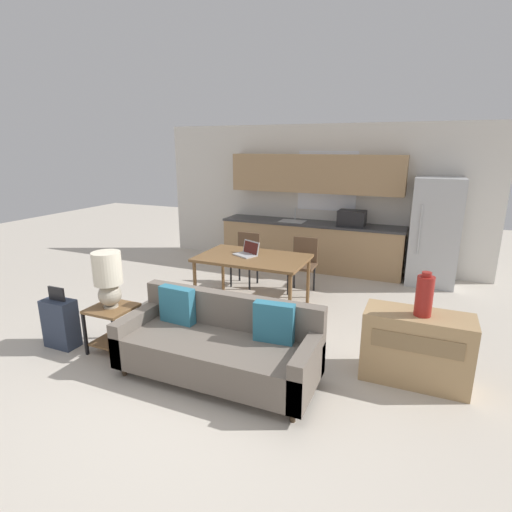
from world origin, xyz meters
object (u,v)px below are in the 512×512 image
at_px(refrigerator, 434,232).
at_px(credenza, 416,347).
at_px(dining_table, 253,261).
at_px(side_table, 113,321).
at_px(dining_chair_far_left, 246,256).
at_px(dining_chair_far_right, 303,262).
at_px(couch, 220,345).
at_px(laptop, 248,252).
at_px(vase, 424,295).
at_px(table_lamp, 108,277).
at_px(suitcase, 61,323).

bearing_deg(refrigerator, credenza, -92.04).
height_order(refrigerator, credenza, refrigerator).
bearing_deg(dining_table, side_table, -116.92).
xyz_separation_m(dining_table, dining_chair_far_left, (-0.50, 0.85, -0.20)).
bearing_deg(refrigerator, dining_chair_far_right, -146.51).
height_order(couch, laptop, laptop).
height_order(dining_table, side_table, dining_table).
height_order(vase, laptop, vase).
distance_m(table_lamp, credenza, 3.35).
relative_size(refrigerator, table_lamp, 2.80).
distance_m(side_table, vase, 3.36).
distance_m(dining_table, side_table, 2.11).
bearing_deg(dining_table, refrigerator, 41.77).
height_order(couch, dining_chair_far_right, dining_chair_far_right).
bearing_deg(side_table, suitcase, -164.76).
height_order(couch, credenza, couch).
bearing_deg(credenza, vase, -54.76).
bearing_deg(dining_table, table_lamp, -117.18).
relative_size(couch, suitcase, 2.75).
bearing_deg(laptop, credenza, -2.04).
relative_size(table_lamp, dining_chair_far_left, 0.73).
height_order(table_lamp, dining_chair_far_right, table_lamp).
bearing_deg(credenza, table_lamp, -167.80).
relative_size(couch, laptop, 5.12).
relative_size(side_table, dining_chair_far_right, 0.61).
distance_m(dining_chair_far_right, laptop, 1.07).
height_order(table_lamp, dining_chair_far_left, table_lamp).
xyz_separation_m(dining_chair_far_right, suitcase, (-2.07, -2.91, -0.20)).
height_order(credenza, dining_chair_far_right, dining_chair_far_right).
height_order(refrigerator, couch, refrigerator).
bearing_deg(dining_chair_far_left, credenza, -36.28).
bearing_deg(credenza, side_table, -167.68).
height_order(couch, dining_chair_far_left, dining_chair_far_left).
distance_m(credenza, laptop, 2.71).
bearing_deg(refrigerator, table_lamp, -130.00).
relative_size(couch, credenza, 1.99).
distance_m(refrigerator, table_lamp, 5.21).
xyz_separation_m(side_table, dining_chair_far_right, (1.44, 2.74, 0.14)).
xyz_separation_m(dining_table, laptop, (-0.10, 0.06, 0.11)).
height_order(dining_chair_far_left, laptop, laptop).
height_order(refrigerator, dining_chair_far_right, refrigerator).
xyz_separation_m(credenza, dining_chair_far_right, (-1.79, 2.03, 0.14)).
bearing_deg(laptop, dining_chair_far_left, 141.23).
bearing_deg(couch, vase, 19.57).
bearing_deg(credenza, dining_table, 153.29).
bearing_deg(table_lamp, laptop, 66.10).
xyz_separation_m(dining_table, side_table, (-0.94, -1.85, -0.34)).
height_order(side_table, dining_chair_far_right, dining_chair_far_right).
height_order(credenza, suitcase, suitcase).
relative_size(couch, side_table, 3.82).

